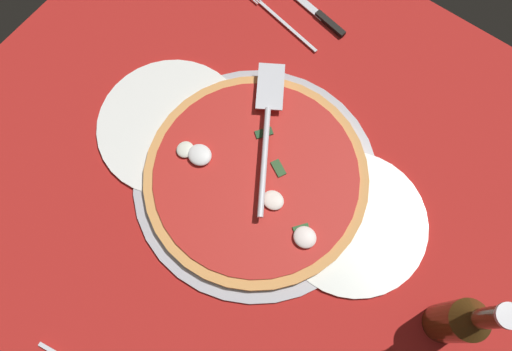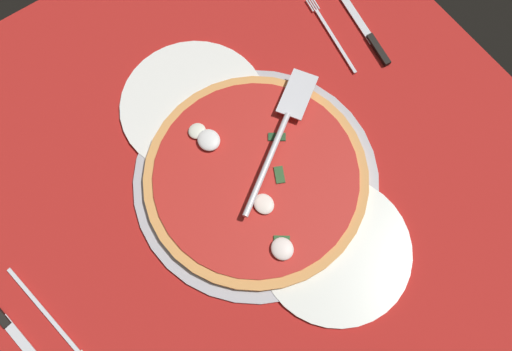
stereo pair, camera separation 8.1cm
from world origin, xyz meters
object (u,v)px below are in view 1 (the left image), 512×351
object	(u,v)px
pizza_server	(267,131)
beer_bottle	(462,321)
place_setting_far	(300,18)
dinner_plate_right	(352,222)
dinner_plate_left	(172,125)
pizza	(256,176)

from	to	relation	value
pizza_server	beer_bottle	size ratio (longest dim) A/B	1.15
place_setting_far	beer_bottle	bearing A→B (deg)	156.34
dinner_plate_right	pizza_server	world-z (taller)	pizza_server
dinner_plate_right	beer_bottle	size ratio (longest dim) A/B	1.12
dinner_plate_left	dinner_plate_right	world-z (taller)	same
dinner_plate_right	dinner_plate_left	bearing A→B (deg)	-173.02
dinner_plate_right	beer_bottle	world-z (taller)	beer_bottle
dinner_plate_right	place_setting_far	world-z (taller)	place_setting_far
pizza	pizza_server	xyz separation A→B (cm)	(-2.74, 6.95, 2.43)
pizza	place_setting_far	world-z (taller)	pizza
dinner_plate_left	beer_bottle	distance (cm)	55.08
pizza_server	place_setting_far	xyz separation A→B (cm)	(-9.78, 24.06, -3.70)
place_setting_far	beer_bottle	distance (cm)	59.82
pizza_server	place_setting_far	size ratio (longest dim) A/B	1.20
dinner_plate_left	pizza_server	world-z (taller)	pizza_server
pizza	pizza_server	bearing A→B (deg)	111.52
dinner_plate_left	place_setting_far	size ratio (longest dim) A/B	1.24
dinner_plate_left	dinner_plate_right	size ratio (longest dim) A/B	1.06
dinner_plate_right	pizza	xyz separation A→B (cm)	(-17.21, -3.36, 1.13)
pizza_server	beer_bottle	bearing A→B (deg)	-134.98
beer_bottle	dinner_plate_right	bearing A→B (deg)	165.06
pizza	place_setting_far	distance (cm)	33.47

